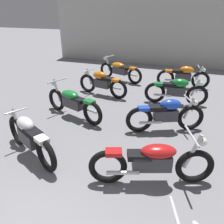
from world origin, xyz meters
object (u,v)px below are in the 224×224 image
at_px(motorcycle_left_row_4, 120,70).
at_px(motorcycle_right_row_2, 166,114).
at_px(motorcycle_left_row_2, 73,102).
at_px(motorcycle_left_row_3, 102,83).
at_px(motorcycle_right_row_4, 183,76).
at_px(motorcycle_left_row_1, 29,136).
at_px(motorcycle_right_row_3, 176,90).
at_px(motorcycle_right_row_1, 153,161).

bearing_deg(motorcycle_left_row_4, motorcycle_right_row_2, -56.60).
bearing_deg(motorcycle_right_row_2, motorcycle_left_row_2, -177.96).
distance_m(motorcycle_left_row_3, motorcycle_right_row_2, 3.08).
bearing_deg(motorcycle_right_row_2, motorcycle_right_row_4, 88.25).
bearing_deg(motorcycle_left_row_3, motorcycle_right_row_4, 35.77).
bearing_deg(motorcycle_right_row_4, motorcycle_right_row_2, -91.75).
height_order(motorcycle_left_row_2, motorcycle_right_row_2, motorcycle_left_row_2).
relative_size(motorcycle_left_row_1, motorcycle_right_row_3, 0.93).
bearing_deg(motorcycle_left_row_3, motorcycle_right_row_1, -56.30).
relative_size(motorcycle_left_row_2, motorcycle_right_row_3, 1.06).
relative_size(motorcycle_left_row_2, motorcycle_left_row_3, 1.07).
xyz_separation_m(motorcycle_right_row_1, motorcycle_right_row_4, (0.05, 5.67, 0.01)).
distance_m(motorcycle_left_row_3, motorcycle_right_row_4, 3.19).
bearing_deg(motorcycle_right_row_1, motorcycle_left_row_2, 144.21).
height_order(motorcycle_left_row_1, motorcycle_left_row_4, motorcycle_left_row_4).
height_order(motorcycle_right_row_1, motorcycle_right_row_2, motorcycle_right_row_1).
xyz_separation_m(motorcycle_left_row_4, motorcycle_right_row_2, (2.47, -3.75, 0.01)).
xyz_separation_m(motorcycle_left_row_1, motorcycle_right_row_4, (2.56, 5.74, 0.00)).
relative_size(motorcycle_left_row_2, motorcycle_left_row_4, 1.00).
relative_size(motorcycle_left_row_2, motorcycle_right_row_2, 1.14).
bearing_deg(motorcycle_right_row_1, motorcycle_right_row_2, 91.90).
bearing_deg(motorcycle_right_row_3, motorcycle_right_row_1, -89.62).
height_order(motorcycle_left_row_2, motorcycle_right_row_1, same).
bearing_deg(motorcycle_left_row_1, motorcycle_left_row_4, 90.31).
bearing_deg(motorcycle_left_row_2, motorcycle_left_row_3, 87.84).
distance_m(motorcycle_left_row_2, motorcycle_right_row_4, 4.63).
bearing_deg(motorcycle_left_row_3, motorcycle_left_row_1, -89.51).
height_order(motorcycle_left_row_1, motorcycle_right_row_4, same).
height_order(motorcycle_left_row_1, motorcycle_right_row_1, motorcycle_right_row_1).
bearing_deg(motorcycle_left_row_1, motorcycle_left_row_2, 93.10).
xyz_separation_m(motorcycle_left_row_1, motorcycle_left_row_2, (-0.11, 1.95, -0.01)).
height_order(motorcycle_left_row_2, motorcycle_left_row_3, motorcycle_left_row_2).
bearing_deg(motorcycle_left_row_1, motorcycle_right_row_4, 66.02).
xyz_separation_m(motorcycle_right_row_2, motorcycle_right_row_3, (0.04, 1.90, 0.00)).
bearing_deg(motorcycle_right_row_1, motorcycle_right_row_4, 89.52).
height_order(motorcycle_right_row_2, motorcycle_right_row_4, same).
height_order(motorcycle_right_row_1, motorcycle_right_row_4, motorcycle_right_row_1).
distance_m(motorcycle_left_row_4, motorcycle_right_row_3, 3.12).
distance_m(motorcycle_left_row_1, motorcycle_right_row_3, 4.66).
bearing_deg(motorcycle_right_row_4, motorcycle_left_row_2, -125.07).
relative_size(motorcycle_left_row_3, motorcycle_right_row_3, 0.99).
bearing_deg(motorcycle_right_row_3, motorcycle_left_row_1, -122.17).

